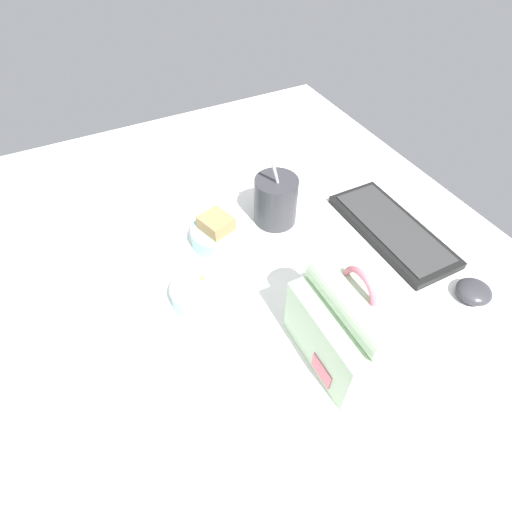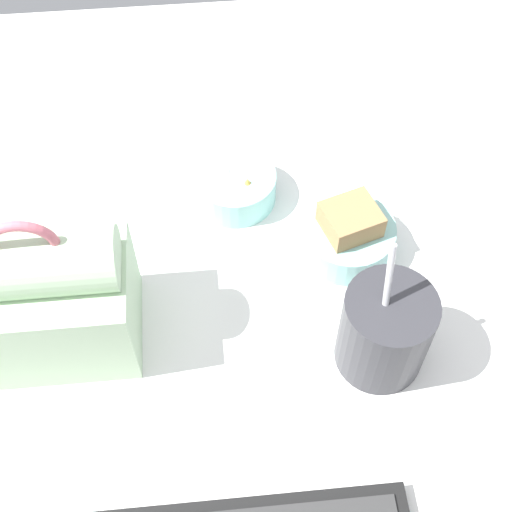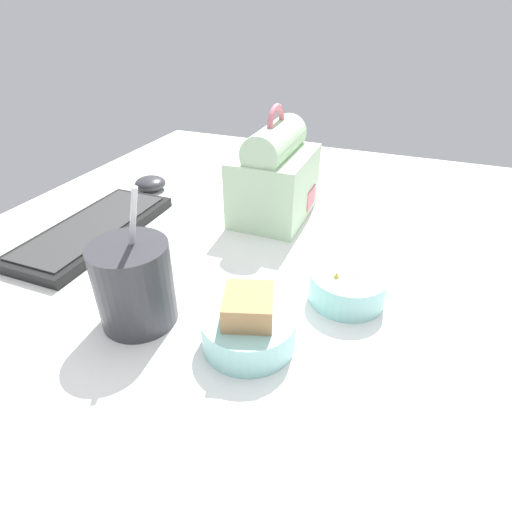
% 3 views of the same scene
% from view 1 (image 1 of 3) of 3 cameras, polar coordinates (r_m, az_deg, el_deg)
% --- Properties ---
extents(desk_surface, '(1.40, 1.10, 0.02)m').
position_cam_1_polar(desk_surface, '(0.84, 0.37, -2.62)').
color(desk_surface, white).
rests_on(desk_surface, ground).
extents(keyboard, '(0.31, 0.13, 0.02)m').
position_cam_1_polar(keyboard, '(0.95, 18.84, 3.58)').
color(keyboard, black).
rests_on(keyboard, desk_surface).
extents(lunch_bag, '(0.18, 0.13, 0.21)m').
position_cam_1_polar(lunch_bag, '(0.67, 13.02, -9.50)').
color(lunch_bag, '#B7D6AD').
rests_on(lunch_bag, desk_surface).
extents(soup_cup, '(0.10, 0.10, 0.19)m').
position_cam_1_polar(soup_cup, '(0.90, 2.84, 8.04)').
color(soup_cup, '#333338').
rests_on(soup_cup, desk_surface).
extents(bento_bowl_sandwich, '(0.11, 0.11, 0.07)m').
position_cam_1_polar(bento_bowl_sandwich, '(0.87, -5.56, 3.19)').
color(bento_bowl_sandwich, '#93D1CC').
rests_on(bento_bowl_sandwich, desk_surface).
extents(bento_bowl_snacks, '(0.10, 0.10, 0.05)m').
position_cam_1_polar(bento_bowl_snacks, '(0.77, -8.16, -5.24)').
color(bento_bowl_snacks, '#93D1CC').
rests_on(bento_bowl_snacks, desk_surface).
extents(computer_mouse, '(0.07, 0.07, 0.03)m').
position_cam_1_polar(computer_mouse, '(0.89, 28.67, -4.47)').
color(computer_mouse, '#333338').
rests_on(computer_mouse, desk_surface).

